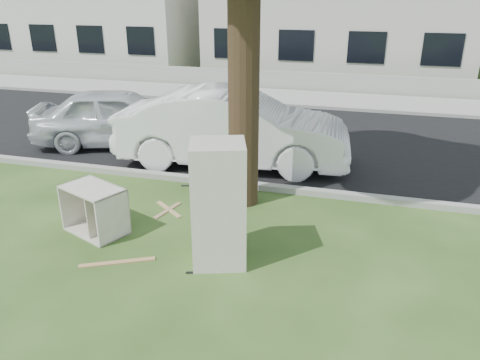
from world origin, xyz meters
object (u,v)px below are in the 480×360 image
(cabinet, at_px, (95,210))
(car_center, at_px, (233,128))
(fridge, at_px, (218,204))
(car_left, at_px, (120,117))

(cabinet, relative_size, car_center, 0.20)
(cabinet, xyz_separation_m, car_center, (1.25, 3.67, 0.45))
(fridge, height_order, cabinet, fridge)
(fridge, bearing_deg, car_center, 85.03)
(fridge, distance_m, cabinet, 2.28)
(car_center, relative_size, car_left, 1.20)
(cabinet, height_order, car_center, car_center)
(fridge, distance_m, car_center, 4.09)
(cabinet, distance_m, car_left, 4.71)
(cabinet, height_order, car_left, car_left)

